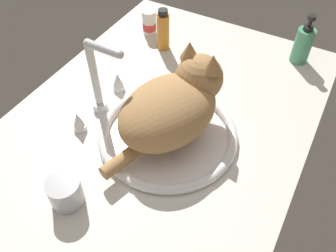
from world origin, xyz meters
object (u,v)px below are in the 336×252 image
at_px(amber_bottle, 163,30).
at_px(sink_basin, 168,134).
at_px(faucet, 99,85).
at_px(cat, 176,104).
at_px(metal_jar, 65,192).
at_px(soap_pump_bottle, 303,45).
at_px(pill_bottle, 149,23).

bearing_deg(amber_bottle, sink_basin, -148.74).
bearing_deg(faucet, cat, -83.37).
xyz_separation_m(cat, metal_jar, (-0.28, 0.11, -0.06)).
bearing_deg(cat, faucet, 96.63).
bearing_deg(soap_pump_bottle, faucet, 139.43).
height_order(sink_basin, soap_pump_bottle, soap_pump_bottle).
relative_size(faucet, pill_bottle, 2.71).
bearing_deg(sink_basin, metal_jar, 159.06).
xyz_separation_m(amber_bottle, soap_pump_bottle, (0.14, -0.40, -0.00)).
height_order(cat, amber_bottle, cat).
xyz_separation_m(metal_jar, soap_pump_bottle, (0.73, -0.30, 0.02)).
bearing_deg(metal_jar, faucet, 20.61).
distance_m(amber_bottle, soap_pump_bottle, 0.42).
xyz_separation_m(faucet, metal_jar, (-0.26, -0.10, -0.05)).
height_order(sink_basin, faucet, faucet).
xyz_separation_m(sink_basin, cat, (0.02, -0.01, 0.09)).
distance_m(cat, soap_pump_bottle, 0.48).
distance_m(faucet, pill_bottle, 0.39).
height_order(faucet, cat, faucet).
bearing_deg(faucet, sink_basin, -90.00).
height_order(cat, metal_jar, cat).
bearing_deg(amber_bottle, cat, -145.85).
relative_size(sink_basin, faucet, 1.58).
bearing_deg(faucet, amber_bottle, -0.32).
distance_m(sink_basin, faucet, 0.21).
xyz_separation_m(sink_basin, soap_pump_bottle, (0.47, -0.20, 0.05)).
relative_size(metal_jar, pill_bottle, 0.90).
xyz_separation_m(cat, amber_bottle, (0.30, 0.20, -0.04)).
bearing_deg(metal_jar, amber_bottle, 9.36).
xyz_separation_m(metal_jar, amber_bottle, (0.58, 0.10, 0.03)).
relative_size(faucet, metal_jar, 3.02).
distance_m(sink_basin, amber_bottle, 0.38).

